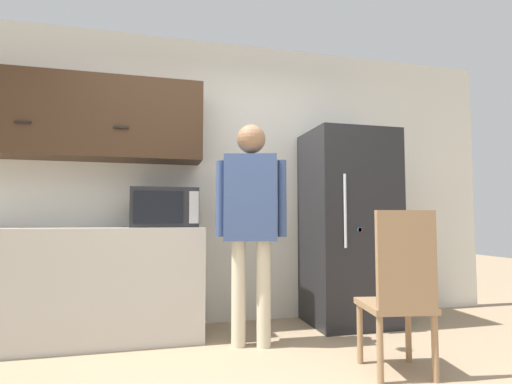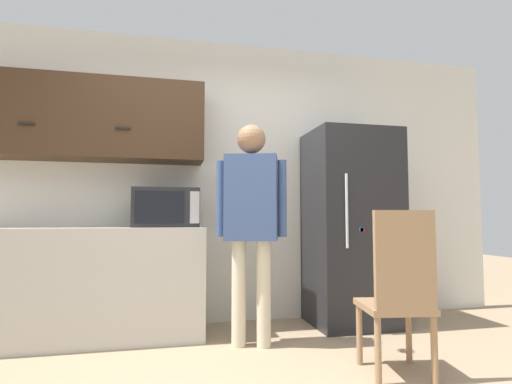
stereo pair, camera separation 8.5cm
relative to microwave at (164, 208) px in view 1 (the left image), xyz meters
name	(u,v)px [view 1 (the left image)]	position (x,y,z in m)	size (l,w,h in m)	color
back_wall	(211,180)	(0.44, 0.39, 0.29)	(6.00, 0.06, 2.70)	silver
counter	(70,285)	(-0.72, 0.04, -0.61)	(2.07, 0.64, 0.90)	#BCB7AD
upper_cabinets	(78,118)	(-0.72, 0.17, 0.76)	(2.07, 0.40, 0.69)	#3D2819
microwave	(164,208)	(0.00, 0.00, 0.00)	(0.54, 0.39, 0.32)	#232326
person	(251,210)	(0.65, -0.40, -0.02)	(0.53, 0.33, 1.71)	beige
refrigerator	(349,227)	(1.70, 0.02, -0.17)	(0.78, 0.70, 1.80)	#232326
chair	(400,289)	(1.41, -1.21, -0.53)	(0.46, 0.46, 1.02)	#997551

